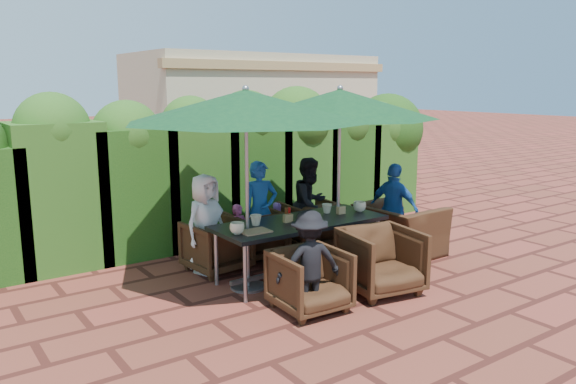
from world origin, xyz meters
TOP-DOWN VIEW (x-y plane):
  - ground at (0.00, 0.00)m, footprint 80.00×80.00m
  - dining_table at (-0.08, 0.05)m, footprint 2.27×0.90m
  - umbrella_left at (-0.85, 0.09)m, footprint 2.88×2.88m
  - umbrella_right at (0.58, 0.08)m, footprint 2.57×2.57m
  - chair_far_left at (-0.85, 0.89)m, footprint 0.81×0.77m
  - chair_far_mid at (-0.12, 1.06)m, footprint 0.78×0.73m
  - chair_far_right at (0.86, 1.07)m, footprint 0.83×0.78m
  - chair_near_left at (-0.66, -0.91)m, footprint 0.77×0.73m
  - chair_near_right at (0.39, -0.95)m, footprint 0.96×0.91m
  - chair_end_right at (1.73, 0.02)m, footprint 0.75×1.14m
  - adult_far_left at (-0.97, 0.95)m, footprint 0.74×0.56m
  - adult_far_mid at (-0.07, 1.02)m, footprint 0.58×0.50m
  - adult_far_right at (0.80, 0.98)m, footprint 0.76×0.59m
  - adult_near_left at (-0.69, -0.94)m, footprint 0.79×0.52m
  - adult_end_right at (1.67, 0.10)m, footprint 0.58×0.86m
  - child_left at (-0.42, 1.04)m, footprint 0.32×0.27m
  - child_right at (0.30, 1.11)m, footprint 0.32×0.28m
  - pedestrian_a at (1.53, 4.23)m, footprint 1.67×1.65m
  - pedestrian_b at (2.29, 4.55)m, footprint 1.04×0.79m
  - pedestrian_c at (3.59, 4.20)m, footprint 1.12×0.82m
  - cup_a at (-1.07, -0.05)m, footprint 0.18×0.18m
  - cup_b at (-0.67, 0.17)m, footprint 0.14×0.14m
  - cup_c at (-0.10, -0.12)m, footprint 0.17×0.17m
  - cup_d at (0.48, 0.19)m, footprint 0.14×0.14m
  - cup_e at (0.90, 0.01)m, footprint 0.18×0.18m
  - ketchup_bottle at (-0.19, 0.15)m, footprint 0.04×0.04m
  - sauce_bottle at (-0.23, 0.15)m, footprint 0.04×0.04m
  - serving_tray at (-0.85, -0.10)m, footprint 0.35×0.25m
  - number_block_left at (-0.25, 0.08)m, footprint 0.12×0.06m
  - number_block_right at (0.60, 0.05)m, footprint 0.12×0.06m
  - hedge_wall at (-0.06, 2.32)m, footprint 9.10×1.60m
  - building at (3.50, 6.99)m, footprint 6.20×3.08m

SIDE VIEW (x-z plane):
  - ground at x=0.00m, z-range 0.00..0.00m
  - child_right at x=0.30m, z-range 0.00..0.76m
  - chair_far_mid at x=-0.12m, z-range 0.00..0.76m
  - chair_near_left at x=-0.66m, z-range 0.00..0.76m
  - chair_far_left at x=-0.85m, z-range 0.00..0.76m
  - chair_far_right at x=0.86m, z-range 0.00..0.79m
  - child_left at x=-0.42m, z-range 0.00..0.83m
  - chair_near_right at x=0.39m, z-range 0.00..0.86m
  - chair_end_right at x=1.73m, z-range 0.00..0.98m
  - adult_near_left at x=-0.69m, z-range 0.00..1.14m
  - adult_far_left at x=-0.97m, z-range 0.00..1.32m
  - adult_end_right at x=1.67m, z-range 0.00..1.34m
  - dining_table at x=-0.08m, z-range 0.30..1.05m
  - adult_far_right at x=0.80m, z-range 0.00..1.40m
  - adult_far_mid at x=-0.07m, z-range 0.00..1.41m
  - serving_tray at x=-0.85m, z-range 0.75..0.77m
  - pedestrian_c at x=3.59m, z-range 0.00..1.58m
  - number_block_left at x=-0.25m, z-range 0.75..0.85m
  - number_block_right at x=0.60m, z-range 0.75..0.85m
  - cup_d at x=0.48m, z-range 0.75..0.88m
  - cup_b at x=-0.67m, z-range 0.75..0.88m
  - cup_c at x=-0.10m, z-range 0.75..0.89m
  - cup_a at x=-1.07m, z-range 0.75..0.89m
  - cup_e at x=0.90m, z-range 0.75..0.89m
  - ketchup_bottle at x=-0.19m, z-range 0.75..0.92m
  - sauce_bottle at x=-0.23m, z-range 0.75..0.92m
  - pedestrian_a at x=1.53m, z-range 0.00..1.85m
  - pedestrian_b at x=2.29m, z-range 0.00..1.93m
  - hedge_wall at x=-0.06m, z-range 0.09..2.54m
  - building at x=3.50m, z-range 0.01..3.21m
  - umbrella_right at x=0.58m, z-range 0.98..3.44m
  - umbrella_left at x=-0.85m, z-range 0.98..3.44m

